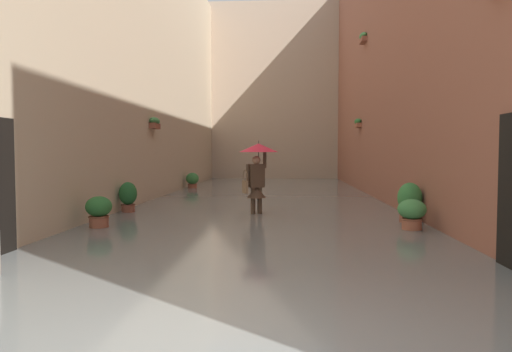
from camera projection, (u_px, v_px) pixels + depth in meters
name	position (u px, v px, depth m)	size (l,w,h in m)	color
ground_plane	(265.00, 203.00, 15.66)	(61.63, 61.63, 0.00)	slate
flood_water	(265.00, 201.00, 15.66)	(8.19, 30.65, 0.12)	slate
building_facade_left	(410.00, 30.00, 15.10)	(2.04, 28.65, 11.08)	#935642
building_facade_right	(126.00, 50.00, 15.69)	(2.04, 28.65, 10.09)	beige
building_facade_far	(275.00, 93.00, 28.58)	(10.99, 1.80, 10.41)	tan
person_wading	(257.00, 164.00, 12.00)	(1.00, 1.00, 1.96)	#4C4233
potted_plant_far_left	(410.00, 203.00, 10.59)	(0.54, 0.54, 1.00)	brown
potted_plant_mid_right	(128.00, 197.00, 12.38)	(0.46, 0.46, 0.89)	brown
potted_plant_near_right	(192.00, 181.00, 20.50)	(0.55, 0.55, 0.78)	#9E563D
potted_plant_far_right	(99.00, 212.00, 9.87)	(0.54, 0.54, 0.76)	#9E563D
potted_plant_near_left	(412.00, 214.00, 9.57)	(0.57, 0.57, 0.73)	#9E563D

